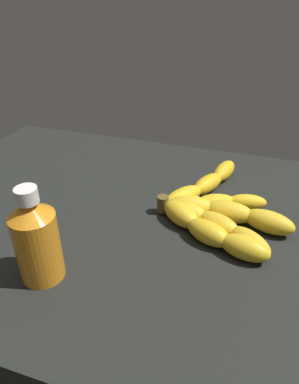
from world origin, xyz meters
The scene contains 3 objects.
ground_plane centered at (0.00, 0.00, -2.09)cm, with size 99.06×61.50×4.18cm, color black.
banana_bunch centered at (-7.97, -2.95, 1.70)cm, with size 23.23×30.10×3.68cm.
honey_bottle centered at (12.72, 17.48, 6.34)cm, with size 5.96×5.96×14.14cm.
Camera 1 is at (-12.20, 46.15, 35.52)cm, focal length 32.29 mm.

